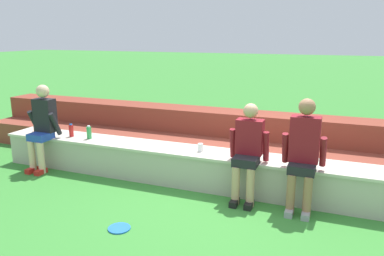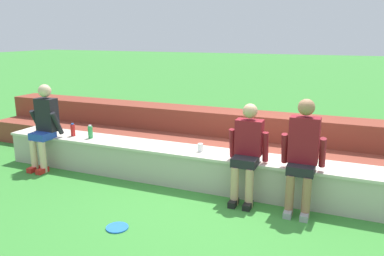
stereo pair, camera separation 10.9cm
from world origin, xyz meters
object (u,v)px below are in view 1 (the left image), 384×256
object	(u,v)px
person_left_of_center	(248,150)
plastic_cup_middle	(200,147)
person_far_left	(42,125)
plastic_cup_left_end	(36,129)
water_bottle_mid_left	(89,132)
water_bottle_near_left	(71,131)
frisbee	(119,228)
person_center	(303,152)

from	to	relation	value
person_left_of_center	plastic_cup_middle	world-z (taller)	person_left_of_center
person_far_left	plastic_cup_middle	xyz separation A→B (m)	(2.72, 0.29, -0.18)
plastic_cup_left_end	water_bottle_mid_left	bearing A→B (deg)	-2.84
person_left_of_center	water_bottle_near_left	distance (m)	3.15
person_left_of_center	water_bottle_near_left	bearing A→B (deg)	175.71
plastic_cup_middle	water_bottle_near_left	bearing A→B (deg)	-179.53
water_bottle_mid_left	frisbee	world-z (taller)	water_bottle_mid_left
person_far_left	person_left_of_center	size ratio (longest dim) A/B	1.07
water_bottle_mid_left	person_center	bearing A→B (deg)	-4.51
frisbee	plastic_cup_middle	bearing A→B (deg)	75.61
water_bottle_near_left	plastic_cup_left_end	size ratio (longest dim) A/B	2.21
person_left_of_center	plastic_cup_left_end	distance (m)	3.99
plastic_cup_left_end	water_bottle_near_left	bearing A→B (deg)	-4.02
frisbee	water_bottle_near_left	bearing A→B (deg)	140.23
person_left_of_center	person_center	distance (m)	0.74
plastic_cup_middle	person_left_of_center	bearing A→B (deg)	-18.11
person_far_left	plastic_cup_left_end	bearing A→B (deg)	144.83
plastic_cup_left_end	frisbee	xyz separation A→B (m)	(2.78, -1.68, -0.58)
person_center	plastic_cup_left_end	bearing A→B (deg)	175.92
person_far_left	water_bottle_near_left	size ratio (longest dim) A/B	6.49
person_far_left	plastic_cup_left_end	world-z (taller)	person_far_left
person_far_left	person_center	bearing A→B (deg)	-0.05
person_center	frisbee	xyz separation A→B (m)	(-1.93, -1.34, -0.79)
water_bottle_near_left	plastic_cup_middle	bearing A→B (deg)	0.47
plastic_cup_left_end	plastic_cup_middle	bearing A→B (deg)	-0.70
person_center	frisbee	world-z (taller)	person_center
frisbee	water_bottle_mid_left	bearing A→B (deg)	134.24
person_far_left	person_left_of_center	bearing A→B (deg)	0.63
person_center	plastic_cup_middle	distance (m)	1.55
water_bottle_mid_left	frisbee	xyz separation A→B (m)	(1.57, -1.62, -0.64)
person_far_left	frisbee	world-z (taller)	person_far_left
water_bottle_mid_left	plastic_cup_left_end	size ratio (longest dim) A/B	2.25
water_bottle_near_left	water_bottle_mid_left	size ratio (longest dim) A/B	0.98
water_bottle_near_left	frisbee	xyz separation A→B (m)	(1.94, -1.62, -0.64)
person_far_left	person_center	size ratio (longest dim) A/B	0.98
person_left_of_center	plastic_cup_middle	size ratio (longest dim) A/B	11.12
water_bottle_mid_left	plastic_cup_middle	xyz separation A→B (m)	(1.99, 0.02, -0.05)
person_left_of_center	person_center	xyz separation A→B (m)	(0.73, -0.04, 0.07)
person_center	water_bottle_mid_left	bearing A→B (deg)	175.49
person_far_left	water_bottle_mid_left	world-z (taller)	person_far_left
plastic_cup_left_end	person_far_left	bearing A→B (deg)	-35.17
person_center	person_left_of_center	bearing A→B (deg)	176.74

